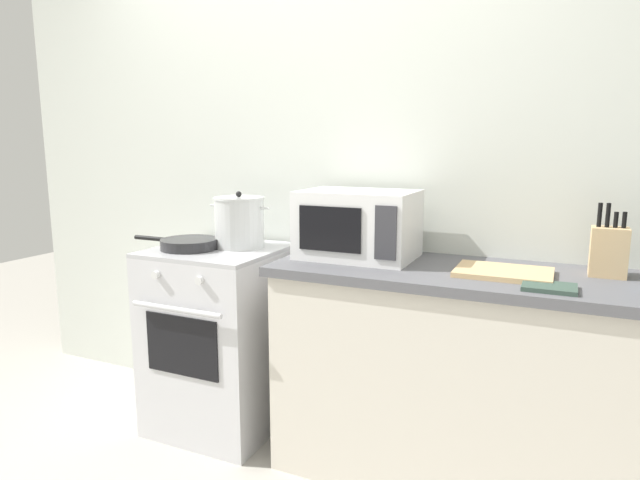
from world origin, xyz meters
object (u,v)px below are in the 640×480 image
Objects in this scene: cutting_board at (504,272)px; oven_mitt at (549,287)px; frying_pan at (189,244)px; knife_block at (609,251)px; microwave at (358,224)px; stove at (221,337)px; stock_pot at (239,222)px.

oven_mitt is at bearing -43.39° from cutting_board.
frying_pan is 1.62m from oven_mitt.
oven_mitt is (0.17, -0.16, -0.00)m from cutting_board.
knife_block is 0.37m from oven_mitt.
knife_block reaches higher than oven_mitt.
microwave is at bearing -176.45° from knife_block.
knife_block is at bearing 4.74° from stove.
cutting_board is at bearing 3.10° from frying_pan.
frying_pan is at bearing -169.15° from microwave.
microwave is at bearing 172.99° from cutting_board.
oven_mitt is (0.80, -0.24, -0.14)m from microwave.
cutting_board is 0.23m from oven_mitt.
stock_pot is at bearing 170.93° from oven_mitt.
cutting_board is 2.00× the size of oven_mitt.
cutting_board reaches higher than oven_mitt.
cutting_board is at bearing 136.61° from oven_mitt.
knife_block is (1.82, 0.22, 0.07)m from frying_pan.
microwave reaches higher than cutting_board.
microwave reaches higher than stove.
microwave is 1.77× the size of knife_block.
frying_pan reaches higher than stove.
frying_pan is 1.69× the size of knife_block.
frying_pan is at bearing -173.13° from knife_block.
cutting_board is 1.27× the size of knife_block.
frying_pan is at bearing -145.85° from stove.
stove is 2.77× the size of stock_pot.
cutting_board is (1.25, -0.07, -0.11)m from stock_pot.
oven_mitt is (1.62, -0.08, -0.02)m from frying_pan.
stove is 1.42m from cutting_board.
stock_pot is at bearing 38.35° from stove.
stove is 5.11× the size of oven_mitt.
stock_pot is at bearing 176.94° from cutting_board.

